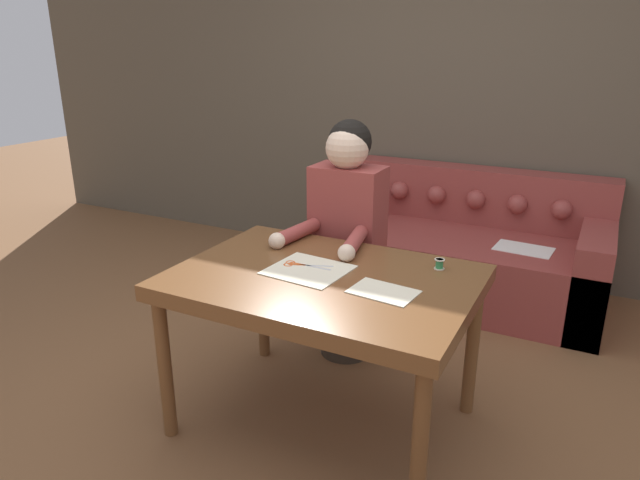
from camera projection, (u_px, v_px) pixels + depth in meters
name	position (u px, v px, depth m)	size (l,w,h in m)	color
ground_plane	(304.00, 409.00, 2.72)	(16.00, 16.00, 0.00)	brown
wall_back	(446.00, 95.00, 4.09)	(8.00, 0.06, 2.60)	brown
dining_table	(324.00, 291.00, 2.42)	(1.26, 0.90, 0.73)	brown
couch	(466.00, 252.00, 3.90)	(1.78, 0.91, 0.83)	brown
person	(346.00, 241.00, 3.00)	(0.44, 0.60, 1.30)	#33281E
pattern_paper_main	(308.00, 270.00, 2.44)	(0.35, 0.33, 0.00)	beige
pattern_paper_offcut	(383.00, 292.00, 2.23)	(0.27, 0.20, 0.00)	beige
scissors	(300.00, 265.00, 2.50)	(0.22, 0.10, 0.01)	silver
thread_spool	(439.00, 264.00, 2.45)	(0.04, 0.04, 0.05)	#338C4C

